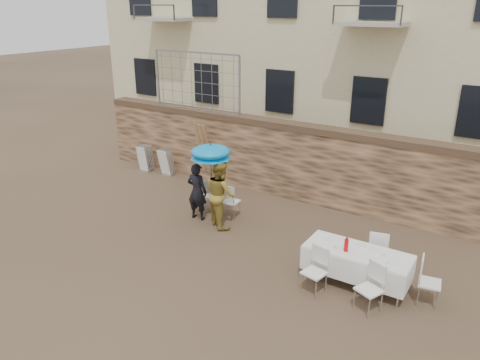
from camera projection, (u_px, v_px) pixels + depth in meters
The scene contains 17 objects.
ground at pixel (171, 266), 10.30m from camera, with size 80.00×80.00×0.00m, color brown.
stone_wall at pixel (279, 159), 13.86m from camera, with size 13.00×0.50×2.20m, color brown.
chain_link_fence at pixel (196, 82), 14.65m from camera, with size 3.20×0.06×1.80m, color gray, non-canonical shape.
man_suit at pixel (197, 191), 12.30m from camera, with size 0.57×0.37×1.55m, color black.
woman_dress at pixel (220, 194), 11.89m from camera, with size 0.85×0.66×1.75m, color gold.
umbrella at pixel (211, 154), 11.80m from camera, with size 1.05×1.05×1.96m.
couple_chair_left at pixel (210, 195), 12.84m from camera, with size 0.48×0.48×0.96m, color white, non-canonical shape.
couple_chair_right at pixel (231, 200), 12.49m from camera, with size 0.48×0.48×0.96m, color white, non-canonical shape.
banquet_table at pixel (358, 252), 9.39m from camera, with size 2.10×0.85×0.78m.
soda_bottle at pixel (346, 245), 9.31m from camera, with size 0.09×0.09×0.26m, color red.
table_chair_front_left at pixel (314, 272), 9.18m from camera, with size 0.48×0.48×0.96m, color white, non-canonical shape.
table_chair_front_right at pixel (369, 289), 8.63m from camera, with size 0.48×0.48×0.96m, color white, non-canonical shape.
table_chair_back at pixel (378, 249), 10.01m from camera, with size 0.48×0.48×0.96m, color white, non-canonical shape.
table_chair_side at pixel (430, 282), 8.85m from camera, with size 0.48×0.48×0.96m, color white, non-canonical shape.
chair_stack_left at pixel (149, 157), 16.12m from camera, with size 0.46×0.47×0.92m, color white, non-canonical shape.
chair_stack_right at pixel (169, 161), 15.67m from camera, with size 0.46×0.40×0.92m, color white, non-canonical shape.
wood_planks at pixel (208, 153), 14.73m from camera, with size 0.70×0.20×2.00m, color #A37749, non-canonical shape.
Camera 1 is at (6.09, -6.75, 5.42)m, focal length 35.00 mm.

